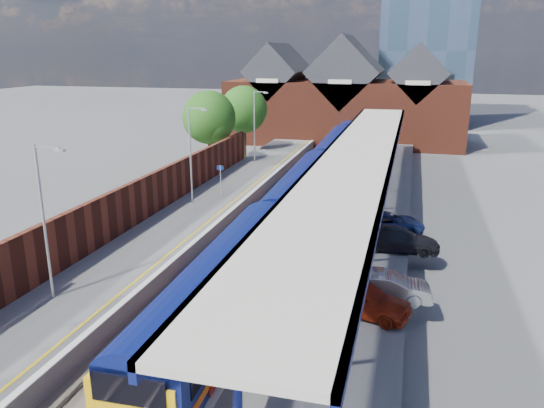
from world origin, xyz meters
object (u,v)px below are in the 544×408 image
Objects in this scene: train at (322,167)px; parked_car_dark at (398,239)px; parked_car_silver at (386,287)px; parked_car_blue at (386,223)px; lamp_post_c at (192,149)px; parked_car_red at (361,298)px; lamp_post_b at (46,213)px; lamp_post_d at (256,121)px; platform_sign at (221,176)px.

parked_car_dark is (6.92, -15.56, -0.47)m from train.
parked_car_blue is (-0.47, 9.38, -0.02)m from parked_car_silver.
parked_car_red is (13.49, -14.01, -3.27)m from lamp_post_c.
parked_car_silver is 0.89× the size of parked_car_dark.
train is 16.47× the size of parked_car_silver.
lamp_post_b is 1.00× the size of lamp_post_c.
lamp_post_b is 32.00m from lamp_post_d.
lamp_post_b is 14.02m from parked_car_red.
lamp_post_b is 2.80× the size of platform_sign.
parked_car_dark is at bearing 34.13° from lamp_post_b.
parked_car_red is 0.94× the size of parked_car_dark.
lamp_post_b reaches higher than parked_car_dark.
lamp_post_b is at bearing -94.33° from platform_sign.
platform_sign is at bearing 85.67° from lamp_post_b.
parked_car_silver is at bearing -47.92° from platform_sign.
platform_sign is 0.62× the size of parked_car_silver.
parked_car_red is (13.49, 1.99, -3.27)m from lamp_post_b.
lamp_post_b reaches higher than parked_car_red.
lamp_post_b is at bearing -90.00° from lamp_post_d.
parked_car_red reaches higher than parked_car_dark.
lamp_post_c is (-7.86, -9.57, 2.87)m from train.
parked_car_silver is at bearing 173.00° from parked_car_blue.
train is at bearing 49.39° from platform_sign.
train is 9.42× the size of lamp_post_d.
parked_car_silver is (13.07, -14.48, -1.03)m from platform_sign.
lamp_post_b is 1.53× the size of parked_car_blue.
lamp_post_d is 23.90m from parked_car_blue.
parked_car_dark is at bearing -66.04° from train.
lamp_post_b is 1.00× the size of lamp_post_d.
parked_car_silver is at bearing 177.54° from parked_car_dark.
parked_car_dark is 3.00m from parked_car_blue.
lamp_post_c reaches higher than parked_car_dark.
platform_sign is at bearing -84.44° from lamp_post_d.
train is 14.08m from parked_car_blue.
parked_car_blue is at bearing -12.50° from lamp_post_c.
parked_car_dark is (14.77, -21.99, -3.34)m from lamp_post_d.
lamp_post_d reaches higher than parked_car_dark.
platform_sign is 15.64m from parked_car_dark.
lamp_post_d reaches higher than train.
parked_car_blue is (6.11, -12.67, -0.49)m from train.
lamp_post_b reaches higher than platform_sign.
train is 14.41× the size of parked_car_blue.
lamp_post_b is 1.55× the size of parked_car_dark.
train is at bearing 29.36° from parked_car_red.
parked_car_dark is (14.77, 10.01, -3.34)m from lamp_post_b.
lamp_post_d is at bearing 34.38° from parked_car_dark.
lamp_post_d is at bearing 90.00° from lamp_post_c.
lamp_post_d is 33.07m from parked_car_red.
platform_sign reaches higher than parked_car_red.
platform_sign is 20.11m from parked_car_red.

